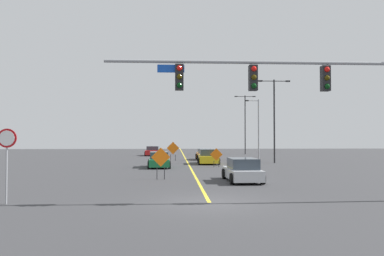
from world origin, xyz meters
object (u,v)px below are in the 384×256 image
stop_sign (7,151)px  car_red_mid (153,151)px  car_orange_approaching (205,154)px  construction_sign_right_shoulder (216,155)px  construction_sign_right_lane (173,149)px  street_lamp_mid_right (257,126)px  car_yellow_passing (208,157)px  traffic_signal_assembly (291,87)px  car_green_distant (159,160)px  construction_sign_median_far (161,159)px  car_silver_near (242,170)px  street_lamp_far_left (274,114)px  street_lamp_mid_left (245,120)px

stop_sign → car_red_mid: bearing=84.6°
car_orange_approaching → construction_sign_right_shoulder: bearing=-89.4°
stop_sign → construction_sign_right_lane: 27.55m
street_lamp_mid_right → car_orange_approaching: (-6.00, 1.28, -3.27)m
car_yellow_passing → car_red_mid: size_ratio=1.02×
stop_sign → construction_sign_right_shoulder: (10.39, 17.55, -1.06)m
traffic_signal_assembly → street_lamp_mid_right: bearing=80.0°
car_yellow_passing → car_green_distant: bearing=-139.3°
car_orange_approaching → construction_sign_median_far: bearing=-102.5°
street_lamp_mid_right → construction_sign_right_lane: size_ratio=3.30×
construction_sign_median_far → car_silver_near: (4.93, -1.22, -0.63)m
traffic_signal_assembly → street_lamp_far_left: size_ratio=1.42×
construction_sign_median_far → construction_sign_right_shoulder: bearing=63.8°
traffic_signal_assembly → car_silver_near: traffic_signal_assembly is taller
traffic_signal_assembly → car_silver_near: 8.21m
construction_sign_right_shoulder → car_red_mid: 22.05m
street_lamp_mid_left → stop_sign: bearing=-112.8°
stop_sign → car_orange_approaching: bearing=70.1°
street_lamp_mid_right → construction_sign_right_shoulder: (-5.89, -9.59, -2.86)m
street_lamp_far_left → car_green_distant: size_ratio=1.98×
street_lamp_mid_right → car_silver_near: bearing=-105.4°
stop_sign → street_lamp_mid_right: street_lamp_mid_right is taller
traffic_signal_assembly → construction_sign_right_shoulder: bearing=93.5°
construction_sign_median_far → car_silver_near: bearing=-13.9°
traffic_signal_assembly → construction_sign_right_shoulder: traffic_signal_assembly is taller
stop_sign → car_red_mid: (3.64, 38.54, -1.46)m
street_lamp_mid_right → construction_sign_right_lane: (-9.74, -0.38, -2.56)m
street_lamp_mid_right → construction_sign_right_lane: bearing=-177.7°
street_lamp_mid_left → car_silver_near: 36.28m
construction_sign_right_lane → construction_sign_right_shoulder: size_ratio=1.27×
car_yellow_passing → construction_sign_right_lane: bearing=124.6°
construction_sign_right_lane → construction_sign_median_far: (-0.73, -18.51, -0.06)m
car_green_distant → car_red_mid: 21.02m
construction_sign_right_lane → car_silver_near: 20.18m
street_lamp_far_left → car_silver_near: (-6.25, -15.56, -4.39)m
street_lamp_mid_right → construction_sign_median_far: 21.76m
street_lamp_mid_right → car_orange_approaching: 6.96m
stop_sign → car_red_mid: stop_sign is taller
car_yellow_passing → street_lamp_mid_left: bearing=69.5°
traffic_signal_assembly → street_lamp_mid_right: street_lamp_mid_right is taller
construction_sign_right_lane → construction_sign_right_shoulder: 9.98m
car_silver_near → street_lamp_far_left: bearing=68.1°
construction_sign_right_shoulder → car_yellow_passing: construction_sign_right_shoulder is taller
street_lamp_mid_right → construction_sign_right_lane: 10.08m
street_lamp_far_left → car_silver_near: street_lamp_far_left is taller
stop_sign → car_orange_approaching: (10.27, 28.42, -1.47)m
car_green_distant → traffic_signal_assembly: bearing=-70.8°
car_orange_approaching → construction_sign_right_lane: bearing=-156.0°
street_lamp_far_left → car_green_distant: bearing=-156.8°
street_lamp_far_left → car_orange_approaching: (-6.71, 5.83, -4.42)m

